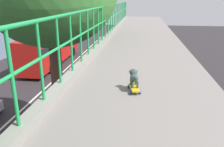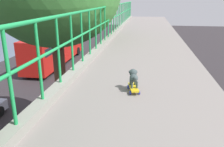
{
  "view_description": "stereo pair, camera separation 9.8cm",
  "coord_description": "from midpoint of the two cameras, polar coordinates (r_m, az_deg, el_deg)",
  "views": [
    {
      "loc": [
        1.12,
        -0.74,
        6.63
      ],
      "look_at": [
        0.59,
        3.31,
        5.29
      ],
      "focal_mm": 36.77,
      "sensor_mm": 36.0,
      "label": 1
    },
    {
      "loc": [
        1.21,
        -0.73,
        6.63
      ],
      "look_at": [
        0.59,
        3.31,
        5.29
      ],
      "focal_mm": 36.77,
      "sensor_mm": 36.0,
      "label": 2
    }
  ],
  "objects": [
    {
      "name": "small_dog",
      "position": [
        3.94,
        4.79,
        -0.67
      ],
      "size": [
        0.19,
        0.33,
        0.28
      ],
      "color": "#3D4B4B",
      "rests_on": "toy_skateboard"
    },
    {
      "name": "toy_skateboard",
      "position": [
        3.97,
        4.78,
        -3.53
      ],
      "size": [
        0.24,
        0.44,
        0.08
      ],
      "color": "gold",
      "rests_on": "overpass_deck"
    },
    {
      "name": "city_bus",
      "position": [
        24.88,
        -15.1,
        6.45
      ],
      "size": [
        2.58,
        11.21,
        3.2
      ],
      "color": "red",
      "rests_on": "ground"
    }
  ]
}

